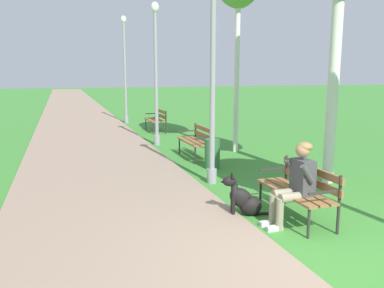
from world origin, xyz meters
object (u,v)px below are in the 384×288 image
park_bench_mid (197,139)px  lamp_post_mid (156,73)px  litter_bin (212,154)px  park_bench_far (157,118)px  dog_black (244,200)px  lamp_post_near (213,71)px  person_seated_on_near_bench (296,181)px  lamp_post_far (125,69)px  park_bench_near (300,187)px

park_bench_mid → lamp_post_mid: lamp_post_mid is taller
litter_bin → park_bench_far: bearing=88.7°
dog_black → lamp_post_mid: 6.86m
lamp_post_near → park_bench_far: bearing=85.3°
park_bench_far → dog_black: (-0.81, -9.44, -0.25)m
park_bench_mid → park_bench_far: 5.09m
lamp_post_near → litter_bin: 2.31m
person_seated_on_near_bench → lamp_post_far: 13.17m
lamp_post_mid → litter_bin: size_ratio=6.17×
park_bench_near → lamp_post_far: bearing=92.9°
park_bench_mid → litter_bin: bearing=-92.4°
park_bench_far → litter_bin: bearing=-91.3°
park_bench_mid → person_seated_on_near_bench: (-0.18, -4.95, 0.17)m
dog_black → litter_bin: size_ratio=1.16×
park_bench_mid → lamp_post_mid: bearing=104.6°
park_bench_near → park_bench_mid: 4.74m
park_bench_far → lamp_post_mid: 3.41m
park_bench_far → litter_bin: park_bench_far is taller
park_bench_mid → person_seated_on_near_bench: 4.96m
park_bench_far → lamp_post_mid: size_ratio=0.35×
park_bench_near → lamp_post_far: 13.00m
lamp_post_mid → lamp_post_near: bearing=-89.3°
lamp_post_far → litter_bin: 9.57m
park_bench_far → dog_black: size_ratio=1.85×
litter_bin → person_seated_on_near_bench: bearing=-92.0°
park_bench_far → lamp_post_mid: lamp_post_mid is taller
lamp_post_mid → lamp_post_far: bearing=90.4°
park_bench_near → lamp_post_mid: 7.20m
lamp_post_near → lamp_post_mid: size_ratio=1.01×
park_bench_far → lamp_post_far: (-0.71, 3.00, 1.91)m
park_bench_far → dog_black: park_bench_far is taller
park_bench_mid → lamp_post_far: (-0.62, 8.09, 1.91)m
person_seated_on_near_bench → lamp_post_far: bearing=91.9°
park_bench_mid → litter_bin: (-0.05, -1.23, -0.16)m
park_bench_mid → park_bench_far: (0.09, 5.09, 0.00)m
person_seated_on_near_bench → dog_black: 0.91m
park_bench_far → park_bench_mid: bearing=-91.0°
person_seated_on_near_bench → lamp_post_far: lamp_post_far is taller
lamp_post_far → dog_black: bearing=-90.4°
lamp_post_far → litter_bin: size_ratio=6.70×
park_bench_mid → dog_black: 4.41m
park_bench_far → dog_black: 9.47m
lamp_post_mid → lamp_post_far: 5.87m
lamp_post_mid → dog_black: bearing=-91.2°
park_bench_mid → lamp_post_near: size_ratio=0.34×
litter_bin → lamp_post_far: bearing=93.5°
park_bench_near → park_bench_far: same height
litter_bin → park_bench_mid: bearing=87.6°
person_seated_on_near_bench → park_bench_near: bearing=44.9°
dog_black → litter_bin: dog_black is taller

